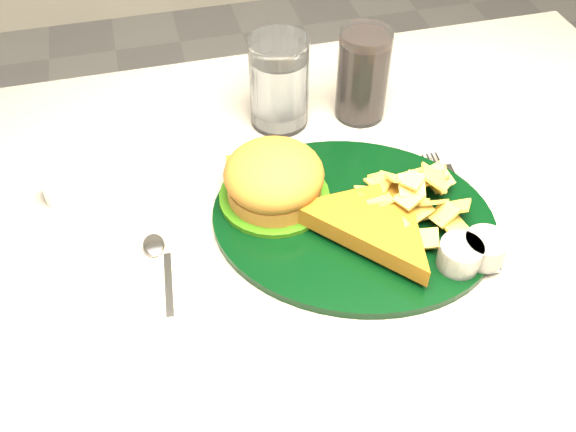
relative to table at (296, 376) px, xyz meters
name	(u,v)px	position (x,y,z in m)	size (l,w,h in m)	color
table	(296,376)	(0.00, 0.00, 0.00)	(1.20, 0.80, 0.75)	#A9A399
dinner_plate	(355,200)	(0.07, -0.02, 0.41)	(0.35, 0.29, 0.08)	black
water_glass	(279,82)	(0.03, 0.21, 0.44)	(0.08, 0.08, 0.13)	white
cola_glass	(363,75)	(0.15, 0.20, 0.44)	(0.07, 0.07, 0.14)	black
fork_napkin	(470,221)	(0.21, -0.06, 0.38)	(0.14, 0.19, 0.01)	white
spoon	(169,283)	(-0.17, -0.06, 0.38)	(0.03, 0.13, 0.01)	white
ramekin	(59,190)	(-0.29, 0.12, 0.39)	(0.04, 0.04, 0.03)	silver
wrapped_straw	(311,167)	(0.04, 0.09, 0.38)	(0.18, 0.06, 0.01)	white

